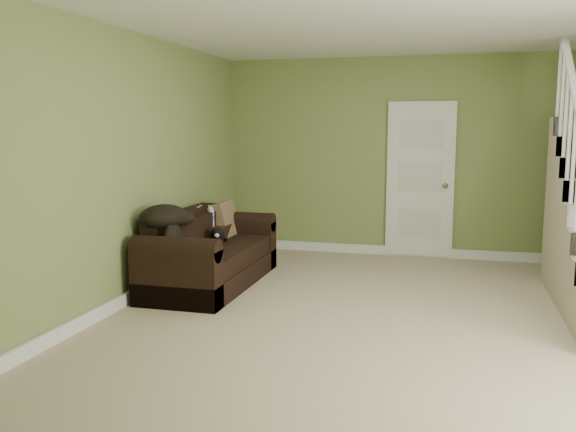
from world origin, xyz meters
The scene contains 14 objects.
floor centered at (0.00, 0.00, 0.00)m, with size 5.00×5.50×0.01m, color tan.
ceiling centered at (0.00, 0.00, 2.60)m, with size 5.00×5.50×0.01m, color white.
wall_back centered at (0.00, 2.75, 1.30)m, with size 5.00×0.04×2.60m, color olive.
wall_front centered at (0.00, -2.75, 1.30)m, with size 5.00×0.04×2.60m, color olive.
wall_left centered at (-2.50, 0.00, 1.30)m, with size 0.04×5.50×2.60m, color olive.
baseboard_back centered at (0.00, 2.72, 0.06)m, with size 5.00×0.04×0.12m, color white.
baseboard_left centered at (-2.47, 0.00, 0.06)m, with size 0.04×5.50×0.12m, color white.
door centered at (0.10, 2.71, 1.01)m, with size 0.86×0.12×2.02m.
sofa centered at (-2.01, 0.65, 0.30)m, with size 0.86×2.00×0.79m.
side_table centered at (-2.20, 1.06, 0.30)m, with size 0.53×0.53×0.80m.
cat centered at (-1.99, 0.83, 0.51)m, with size 0.27×0.42×0.21m.
banana centered at (-1.94, 0.16, 0.46)m, with size 0.06×0.20×0.06m, color gold.
throw_pillow centered at (-2.06, 1.34, 0.60)m, with size 0.11×0.45×0.45m, color #452B1B.
throw_blanket centered at (-2.24, 0.06, 0.82)m, with size 0.43×0.57×0.24m, color black.
Camera 1 is at (0.51, -5.35, 1.68)m, focal length 38.00 mm.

